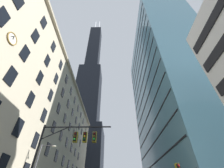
# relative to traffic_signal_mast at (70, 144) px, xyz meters

# --- Properties ---
(station_building) EXTENTS (14.47, 62.27, 29.55)m
(station_building) POSITION_rel_traffic_signal_mast_xyz_m (-14.56, 19.32, 9.18)
(station_building) COLOR #BCAF93
(station_building) RESTS_ON ground
(dark_skyscraper) EXTENTS (26.22, 26.22, 181.31)m
(dark_skyscraper) POSITION_rel_traffic_signal_mast_xyz_m (-15.64, 76.72, 47.15)
(dark_skyscraper) COLOR black
(dark_skyscraper) RESTS_ON ground
(glass_office_midrise) EXTENTS (14.43, 38.21, 57.61)m
(glass_office_midrise) POSITION_rel_traffic_signal_mast_xyz_m (21.51, 23.25, 23.23)
(glass_office_midrise) COLOR teal
(glass_office_midrise) RESTS_ON ground
(traffic_signal_mast) EXTENTS (7.46, 0.63, 7.40)m
(traffic_signal_mast) POSITION_rel_traffic_signal_mast_xyz_m (0.00, 0.00, 0.00)
(traffic_signal_mast) COLOR black
(traffic_signal_mast) RESTS_ON sidewalk_left
(street_lamppost) EXTENTS (2.20, 0.32, 7.13)m
(street_lamppost) POSITION_rel_traffic_signal_mast_xyz_m (-5.55, 6.08, -1.16)
(street_lamppost) COLOR #47474C
(street_lamppost) RESTS_ON sidewalk_left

